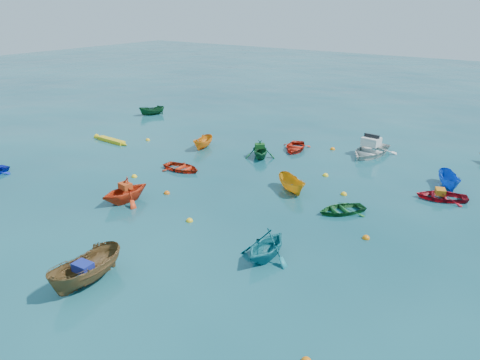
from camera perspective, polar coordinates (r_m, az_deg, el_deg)
The scene contains 27 objects.
ground at distance 24.96m, azimuth -6.64°, elevation -4.26°, with size 160.00×160.00×0.00m, color #093744.
sampan_brown_mid at distance 20.16m, azimuth -17.98°, elevation -11.94°, with size 1.33×3.53×1.37m, color brown.
dinghy_orange_w at distance 27.19m, azimuth -13.73°, elevation -2.55°, with size 2.48×2.88×1.52m, color red.
sampan_yellow_mid at distance 27.95m, azimuth 6.32°, elevation -1.38°, with size 1.02×2.71×1.05m, color orange.
dinghy_green_e at distance 25.69m, azimuth 12.23°, elevation -3.86°, with size 1.87×2.61×0.54m, color #135521.
dinghy_cyan_se at distance 20.98m, azimuth 3.19°, elevation -9.43°, with size 2.38×2.76×1.45m, color #157987.
dinghy_red_nw at distance 31.44m, azimuth -7.09°, elevation 1.20°, with size 1.95×2.73×0.57m, color red.
sampan_orange_n at distance 36.00m, azimuth -4.49°, elevation 3.91°, with size 0.96×2.56×0.99m, color orange.
dinghy_green_n at distance 33.78m, azimuth 2.43°, elevation 2.78°, with size 2.19×2.55×1.34m, color #14572D.
dinghy_red_ne at distance 29.10m, azimuth 23.30°, elevation -2.14°, with size 1.99×2.78×0.58m, color #A70D1B.
sampan_blue_far at distance 31.06m, azimuth 24.03°, elevation -0.81°, with size 1.01×2.68×1.04m, color blue.
dinghy_red_far at distance 35.71m, azimuth 6.71°, elevation 3.68°, with size 2.14×2.99×0.62m, color red.
sampan_green_far at distance 47.23m, azimuth -10.66°, elevation 7.80°, with size 0.94×2.51×0.97m, color #104520.
kayak_yellow at distance 38.83m, azimuth -15.40°, elevation 4.49°, with size 0.52×3.59×0.35m, color gold, non-canonical shape.
motorboat_white at distance 35.60m, azimuth 15.55°, elevation 2.97°, with size 2.99×4.18×1.47m, color silver.
tarp_blue_a at distance 19.64m, azimuth -18.59°, elevation -10.02°, with size 0.73×0.55×0.35m, color navy.
tarp_orange_a at distance 26.87m, azimuth -13.81°, elevation -0.71°, with size 0.69×0.52×0.34m, color #BA3B13.
tarp_green_b at distance 33.62m, azimuth 2.43°, elevation 4.18°, with size 0.67×0.51×0.33m, color #134E19.
tarp_orange_b at distance 28.92m, azimuth 23.23°, elevation -1.30°, with size 0.68×0.51×0.33m, color #C36E14.
buoy_ye_a at distance 24.27m, azimuth -6.18°, elevation -5.02°, with size 0.37×0.37×0.37m, color yellow.
buoy_ye_b at distance 30.75m, azimuth -12.76°, elevation 0.36°, with size 0.37×0.37×0.37m, color yellow.
buoy_or_c at distance 27.78m, azimuth -8.92°, elevation -1.66°, with size 0.37×0.37×0.37m, color #E2610C.
buoy_ye_c at distance 30.69m, azimuth 10.38°, elevation 0.50°, with size 0.37×0.37×0.37m, color yellow.
buoy_or_d at distance 23.27m, azimuth 15.10°, elevation -6.90°, with size 0.37×0.37×0.37m, color orange.
buoy_ye_d at distance 38.62m, azimuth -11.18°, elevation 4.77°, with size 0.34×0.34×0.34m, color yellow.
buoy_or_e at distance 36.22m, azimuth 11.21°, elevation 3.66°, with size 0.37×0.37×0.37m, color orange.
buoy_ye_e at distance 27.96m, azimuth 12.53°, elevation -1.77°, with size 0.37×0.37×0.37m, color yellow.
Camera 1 is at (15.23, -16.64, 10.69)m, focal length 35.00 mm.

